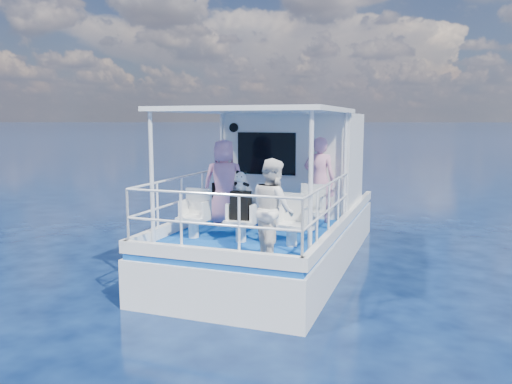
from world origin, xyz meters
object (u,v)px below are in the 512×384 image
at_px(backpack_center, 241,205).
at_px(panda, 241,181).
at_px(passenger_port_fwd, 224,182).
at_px(passenger_stbd_aft, 273,209).

distance_m(backpack_center, panda, 0.42).
distance_m(passenger_port_fwd, panda, 1.47).
bearing_deg(backpack_center, passenger_stbd_aft, -44.77).
height_order(passenger_port_fwd, passenger_stbd_aft, passenger_port_fwd).
distance_m(passenger_port_fwd, passenger_stbd_aft, 2.65).
relative_size(passenger_stbd_aft, backpack_center, 3.09).
xyz_separation_m(passenger_port_fwd, backpack_center, (0.83, -1.21, -0.22)).
xyz_separation_m(passenger_port_fwd, panda, (0.84, -1.19, 0.19)).
bearing_deg(passenger_port_fwd, backpack_center, 104.22).
bearing_deg(passenger_stbd_aft, panda, 4.66).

